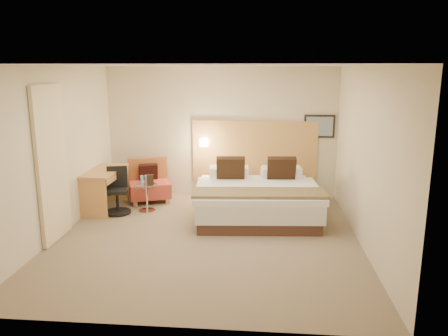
# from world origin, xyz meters

# --- Properties ---
(floor) EXTENTS (4.80, 5.00, 0.02)m
(floor) POSITION_xyz_m (0.00, 0.00, -0.01)
(floor) COLOR #796751
(floor) RESTS_ON ground
(ceiling) EXTENTS (4.80, 5.00, 0.02)m
(ceiling) POSITION_xyz_m (0.00, 0.00, 2.71)
(ceiling) COLOR white
(ceiling) RESTS_ON floor
(wall_back) EXTENTS (4.80, 0.02, 2.70)m
(wall_back) POSITION_xyz_m (0.00, 2.51, 1.35)
(wall_back) COLOR beige
(wall_back) RESTS_ON floor
(wall_front) EXTENTS (4.80, 0.02, 2.70)m
(wall_front) POSITION_xyz_m (0.00, -2.51, 1.35)
(wall_front) COLOR beige
(wall_front) RESTS_ON floor
(wall_left) EXTENTS (0.02, 5.00, 2.70)m
(wall_left) POSITION_xyz_m (-2.41, 0.00, 1.35)
(wall_left) COLOR beige
(wall_left) RESTS_ON floor
(wall_right) EXTENTS (0.02, 5.00, 2.70)m
(wall_right) POSITION_xyz_m (2.41, 0.00, 1.35)
(wall_right) COLOR beige
(wall_right) RESTS_ON floor
(headboard_panel) EXTENTS (2.60, 0.04, 1.30)m
(headboard_panel) POSITION_xyz_m (0.70, 2.47, 0.95)
(headboard_panel) COLOR tan
(headboard_panel) RESTS_ON wall_back
(art_frame) EXTENTS (0.62, 0.03, 0.47)m
(art_frame) POSITION_xyz_m (2.02, 2.48, 1.50)
(art_frame) COLOR black
(art_frame) RESTS_ON wall_back
(art_canvas) EXTENTS (0.54, 0.01, 0.39)m
(art_canvas) POSITION_xyz_m (2.02, 2.46, 1.50)
(art_canvas) COLOR gray
(art_canvas) RESTS_ON wall_back
(lamp_arm) EXTENTS (0.02, 0.12, 0.02)m
(lamp_arm) POSITION_xyz_m (-0.35, 2.42, 1.15)
(lamp_arm) COLOR silver
(lamp_arm) RESTS_ON wall_back
(lamp_shade) EXTENTS (0.15, 0.15, 0.15)m
(lamp_shade) POSITION_xyz_m (-0.35, 2.36, 1.15)
(lamp_shade) COLOR #FFEDC6
(lamp_shade) RESTS_ON wall_back
(curtain) EXTENTS (0.06, 0.90, 2.42)m
(curtain) POSITION_xyz_m (-2.36, -0.25, 1.22)
(curtain) COLOR beige
(curtain) RESTS_ON wall_left
(bottle_a) EXTENTS (0.07, 0.07, 0.18)m
(bottle_a) POSITION_xyz_m (-1.38, 1.22, 0.61)
(bottle_a) COLOR #9CB7F2
(bottle_a) RESTS_ON side_table
(bottle_b) EXTENTS (0.07, 0.07, 0.18)m
(bottle_b) POSITION_xyz_m (-1.30, 1.25, 0.61)
(bottle_b) COLOR #80AEC7
(bottle_b) RESTS_ON side_table
(menu_folder) EXTENTS (0.13, 0.08, 0.20)m
(menu_folder) POSITION_xyz_m (-1.22, 1.23, 0.62)
(menu_folder) COLOR #2F1F13
(menu_folder) RESTS_ON side_table
(bed) EXTENTS (2.31, 2.26, 1.06)m
(bed) POSITION_xyz_m (0.77, 1.16, 0.35)
(bed) COLOR #452B22
(bed) RESTS_ON floor
(lounge_chair) EXTENTS (0.99, 0.93, 0.84)m
(lounge_chair) POSITION_xyz_m (-1.44, 1.96, 0.34)
(lounge_chair) COLOR #AD8351
(lounge_chair) RESTS_ON floor
(side_table) EXTENTS (0.59, 0.59, 0.51)m
(side_table) POSITION_xyz_m (-1.30, 1.23, 0.29)
(side_table) COLOR silver
(side_table) RESTS_ON floor
(desk) EXTENTS (0.60, 1.26, 0.78)m
(desk) POSITION_xyz_m (-2.11, 1.31, 0.61)
(desk) COLOR #BC834A
(desk) RESTS_ON floor
(desk_chair) EXTENTS (0.58, 0.58, 0.86)m
(desk_chair) POSITION_xyz_m (-1.82, 1.09, 0.36)
(desk_chair) COLOR black
(desk_chair) RESTS_ON floor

